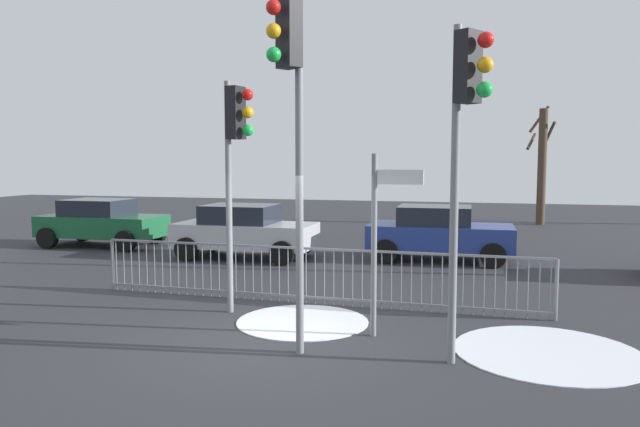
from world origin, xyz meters
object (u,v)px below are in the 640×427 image
object	(u,v)px
traffic_light_foreground_left	(465,118)
traffic_light_mid_right	(235,144)
traffic_light_foreground_right	(291,93)
bare_tree_left	(542,164)
car_green_far	(101,222)
car_blue_trailing	(439,232)
car_silver_mid	(244,230)
direction_sign_post	(378,235)

from	to	relation	value
traffic_light_foreground_left	traffic_light_mid_right	size ratio (longest dim) A/B	1.09
traffic_light_foreground_right	bare_tree_left	distance (m)	19.05
car_green_far	bare_tree_left	distance (m)	17.25
car_green_far	bare_tree_left	world-z (taller)	bare_tree_left
traffic_light_foreground_left	traffic_light_foreground_right	size ratio (longest dim) A/B	0.90
car_green_far	car_blue_trailing	xyz separation A→B (m)	(10.37, -0.01, 0.00)
car_silver_mid	car_green_far	distance (m)	5.25
traffic_light_mid_right	direction_sign_post	bearing A→B (deg)	86.14
car_silver_mid	bare_tree_left	xyz separation A→B (m)	(8.81, 10.92, 1.75)
car_silver_mid	bare_tree_left	distance (m)	14.13
traffic_light_foreground_right	car_green_far	distance (m)	12.49
traffic_light_foreground_left	traffic_light_foreground_right	xyz separation A→B (m)	(-2.28, -0.14, 0.36)
car_silver_mid	bare_tree_left	world-z (taller)	bare_tree_left
car_blue_trailing	bare_tree_left	size ratio (longest dim) A/B	0.77
traffic_light_foreground_left	car_blue_trailing	distance (m)	8.60
traffic_light_foreground_right	car_silver_mid	bearing A→B (deg)	-27.76
traffic_light_mid_right	car_silver_mid	size ratio (longest dim) A/B	1.07
traffic_light_mid_right	car_blue_trailing	size ratio (longest dim) A/B	1.07
traffic_light_mid_right	car_green_far	world-z (taller)	traffic_light_mid_right
car_silver_mid	car_blue_trailing	distance (m)	5.29
car_green_far	bare_tree_left	xyz separation A→B (m)	(13.97, 9.96, 1.75)
traffic_light_foreground_left	car_silver_mid	xyz separation A→B (m)	(-5.96, 7.26, -2.48)
direction_sign_post	car_silver_mid	distance (m)	7.85
traffic_light_foreground_right	direction_sign_post	xyz separation A→B (m)	(1.02, 1.16, -2.02)
bare_tree_left	traffic_light_mid_right	bearing A→B (deg)	-112.32
direction_sign_post	car_green_far	world-z (taller)	direction_sign_post
traffic_light_foreground_right	car_green_far	xyz separation A→B (m)	(-8.84, 8.36, -2.84)
traffic_light_foreground_left	car_blue_trailing	size ratio (longest dim) A/B	1.16
traffic_light_foreground_right	direction_sign_post	size ratio (longest dim) A/B	1.76
traffic_light_foreground_right	direction_sign_post	distance (m)	2.54
direction_sign_post	car_blue_trailing	world-z (taller)	direction_sign_post
bare_tree_left	car_blue_trailing	bearing A→B (deg)	-109.87
car_blue_trailing	bare_tree_left	xyz separation A→B (m)	(3.60, 9.97, 1.75)
direction_sign_post	traffic_light_foreground_left	bearing A→B (deg)	-32.35
car_green_far	traffic_light_mid_right	bearing A→B (deg)	-41.72
direction_sign_post	bare_tree_left	world-z (taller)	bare_tree_left
traffic_light_mid_right	direction_sign_post	xyz separation A→B (m)	(2.63, -0.75, -1.40)
direction_sign_post	car_blue_trailing	distance (m)	7.25
car_silver_mid	car_blue_trailing	xyz separation A→B (m)	(5.20, 0.95, 0.00)
traffic_light_mid_right	direction_sign_post	distance (m)	3.07
traffic_light_foreground_right	car_blue_trailing	xyz separation A→B (m)	(1.53, 8.35, -2.84)
traffic_light_mid_right	car_blue_trailing	xyz separation A→B (m)	(3.14, 6.44, -2.21)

